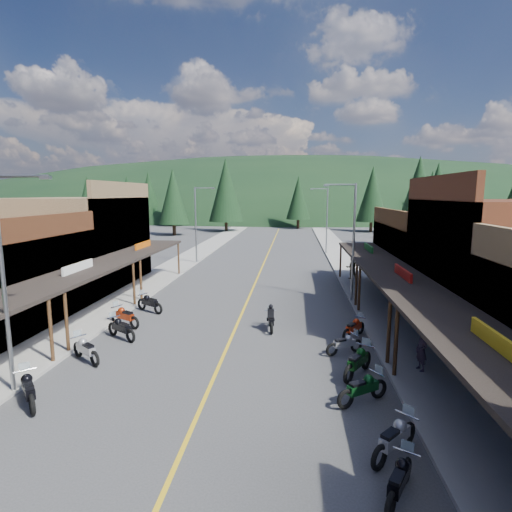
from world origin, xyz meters
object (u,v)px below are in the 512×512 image
(pine_5, at_px, (437,191))
(bike_east_7, at_px, (344,343))
(pine_10, at_px, (173,197))
(bike_west_5, at_px, (28,388))
(pine_8, at_px, (128,203))
(pedestrian_east_b, at_px, (352,268))
(bike_east_5, at_px, (363,387))
(streetlight_3, at_px, (326,218))
(streetlight_1, at_px, (197,221))
(pine_2, at_px, (226,190))
(bike_west_6, at_px, (86,348))
(bike_east_4, at_px, (395,437))
(bike_east_8, at_px, (354,327))
(rider_on_bike, at_px, (271,319))
(pine_7, at_px, (149,194))
(pine_1, at_px, (174,194))
(shop_east_3, at_px, (438,259))
(bike_east_6, at_px, (358,360))
(shop_west_3, at_px, (81,242))
(shop_east_2, at_px, (508,271))
(bike_east_3, at_px, (399,478))
(bike_west_7, at_px, (121,327))
(streetlight_2, at_px, (352,237))
(pine_9, at_px, (431,200))
(bike_west_8, at_px, (125,315))
(pine_0, at_px, (88,198))
(bike_west_9, at_px, (150,302))
(pedestrian_east_a, at_px, (422,351))
(pine_11, at_px, (418,195))
(pine_3, at_px, (298,198))
(pine_4, at_px, (372,194))

(pine_5, xyz_separation_m, bike_east_7, (-28.49, -73.10, -7.46))
(pine_10, distance_m, bike_west_5, 58.30)
(pine_8, height_order, pedestrian_east_b, pine_8)
(bike_east_5, bearing_deg, streetlight_3, 144.30)
(streetlight_1, relative_size, pine_2, 0.57)
(pine_2, distance_m, bike_west_6, 61.63)
(bike_east_4, bearing_deg, pine_8, 162.58)
(bike_east_8, xyz_separation_m, rider_on_bike, (-4.29, 0.79, 0.02))
(pine_7, bearing_deg, pine_1, -36.87)
(shop_east_3, relative_size, rider_on_bike, 5.36)
(bike_east_5, bearing_deg, bike_west_5, -117.54)
(streetlight_3, distance_m, bike_east_6, 33.58)
(pine_1, relative_size, pine_8, 1.25)
(shop_west_3, bearing_deg, shop_east_2, -19.20)
(bike_east_3, bearing_deg, shop_west_3, 161.39)
(streetlight_1, bearing_deg, bike_east_8, -57.78)
(bike_west_5, bearing_deg, bike_west_6, 46.70)
(bike_east_3, bearing_deg, bike_west_7, 167.99)
(streetlight_1, distance_m, pine_5, 64.73)
(bike_west_6, bearing_deg, bike_east_4, -78.15)
(bike_east_4, bearing_deg, rider_on_bike, 154.09)
(pine_2, xyz_separation_m, pine_7, (-22.00, 18.00, -0.75))
(streetlight_2, xyz_separation_m, pine_9, (17.05, 37.00, 1.92))
(shop_east_3, relative_size, pine_10, 0.94)
(bike_east_8, bearing_deg, streetlight_2, 121.05)
(streetlight_2, bearing_deg, pine_10, 120.71)
(bike_west_8, bearing_deg, shop_west_3, 67.81)
(shop_west_3, height_order, bike_west_6, shop_west_3)
(pine_0, distance_m, pine_10, 25.06)
(pine_10, relative_size, bike_east_5, 5.36)
(bike_west_9, bearing_deg, shop_east_2, -66.45)
(bike_west_6, bearing_deg, rider_on_bike, -21.94)
(bike_west_5, height_order, bike_east_6, bike_east_6)
(bike_east_6, bearing_deg, shop_east_2, 64.96)
(bike_east_5, relative_size, pedestrian_east_a, 1.29)
(pine_1, height_order, bike_east_7, pine_1)
(shop_east_2, distance_m, bike_east_8, 8.12)
(pine_11, relative_size, bike_west_8, 5.48)
(bike_east_5, height_order, pedestrian_east_a, pedestrian_east_a)
(pine_1, bearing_deg, pine_3, -8.13)
(pine_4, xyz_separation_m, bike_east_6, (-12.23, -63.35, -6.57))
(streetlight_2, relative_size, pine_3, 0.73)
(streetlight_3, relative_size, pine_7, 0.64)
(pine_4, distance_m, pine_9, 16.18)
(pine_9, distance_m, bike_west_8, 53.11)
(pine_5, height_order, pedestrian_east_a, pine_5)
(streetlight_1, height_order, pine_4, pine_4)
(rider_on_bike, bearing_deg, shop_east_2, -7.35)
(pine_2, xyz_separation_m, pine_9, (34.00, -13.00, -1.61))
(pine_11, distance_m, bike_east_7, 42.22)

